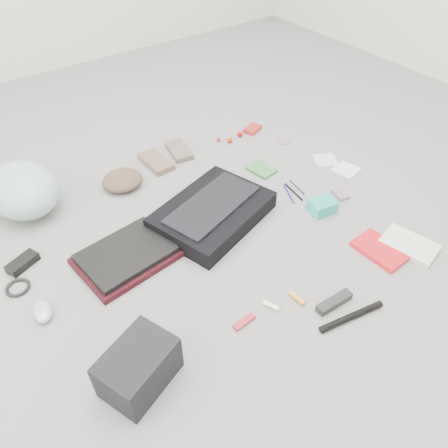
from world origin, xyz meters
TOP-DOWN VIEW (x-y plane):
  - ground_plane at (0.00, 0.00)m, footprint 4.00×4.00m
  - messenger_bag at (0.01, 0.09)m, footprint 0.55×0.46m
  - bag_flap at (0.01, 0.09)m, footprint 0.45×0.30m
  - laptop_sleeve at (-0.39, 0.10)m, footprint 0.38×0.31m
  - laptop at (-0.39, 0.10)m, footprint 0.35×0.27m
  - bike_helmet at (-0.59, 0.62)m, footprint 0.30×0.37m
  - beanie at (-0.19, 0.53)m, footprint 0.20×0.19m
  - mitten_left at (0.02, 0.59)m, footprint 0.11×0.20m
  - mitten_right at (0.17, 0.62)m, footprint 0.13×0.20m
  - power_brick at (-0.72, 0.30)m, footprint 0.13×0.09m
  - cable_coil at (-0.77, 0.20)m, footprint 0.10×0.10m
  - mouse at (-0.73, 0.03)m, footprint 0.08×0.11m
  - camera_bag at (-0.58, -0.37)m, footprint 0.26×0.22m
  - multitool at (-0.20, -0.39)m, footprint 0.09×0.03m
  - toiletry_tube_white at (-0.09, -0.40)m, footprint 0.04×0.06m
  - toiletry_tube_orange at (0.01, -0.43)m, footprint 0.02×0.07m
  - u_lock at (0.09, -0.52)m, footprint 0.14×0.04m
  - bike_pump at (0.10, -0.59)m, footprint 0.25×0.07m
  - book_red at (0.43, -0.44)m, footprint 0.14×0.20m
  - book_white at (0.54, -0.49)m, footprint 0.18×0.23m
  - notepad at (0.40, 0.25)m, footprint 0.11×0.14m
  - pen_blue at (0.39, 0.03)m, footprint 0.06×0.13m
  - pen_black at (0.41, 0.03)m, footprint 0.03×0.14m
  - pen_navy at (0.45, 0.05)m, footprint 0.03×0.12m
  - accordion_wallet at (0.42, -0.13)m, footprint 0.12×0.10m
  - card_deck at (0.57, -0.11)m, footprint 0.07×0.09m
  - napkin_top at (0.72, 0.13)m, footprint 0.15×0.15m
  - napkin_bottom at (0.74, 0.01)m, footprint 0.13×0.13m
  - lollipop_a at (0.39, 0.59)m, footprint 0.03×0.03m
  - lollipop_b at (0.43, 0.54)m, footprint 0.04×0.04m
  - lollipop_c at (0.51, 0.56)m, footprint 0.04×0.04m
  - altoids_tin at (0.61, 0.57)m, footprint 0.12×0.09m
  - stamp_sheet at (0.67, 0.38)m, footprint 0.06×0.07m

SIDE VIEW (x-z plane):
  - ground_plane at x=0.00m, z-range 0.00..0.00m
  - stamp_sheet at x=0.67m, z-range 0.00..0.00m
  - napkin_top at x=0.72m, z-range 0.00..0.01m
  - napkin_bottom at x=0.74m, z-range 0.00..0.01m
  - pen_navy at x=0.45m, z-range 0.00..0.01m
  - pen_blue at x=0.39m, z-range 0.00..0.01m
  - pen_black at x=0.41m, z-range 0.00..0.01m
  - cable_coil at x=-0.77m, z-range 0.00..0.01m
  - multitool at x=-0.20m, z-range 0.00..0.01m
  - card_deck at x=0.57m, z-range 0.00..0.01m
  - notepad at x=0.40m, z-range 0.00..0.01m
  - toiletry_tube_white at x=-0.09m, z-range 0.00..0.02m
  - toiletry_tube_orange at x=0.01m, z-range 0.00..0.02m
  - book_red at x=0.43m, z-range 0.00..0.02m
  - altoids_tin at x=0.61m, z-range 0.00..0.02m
  - book_white at x=0.54m, z-range 0.00..0.02m
  - lollipop_a at x=0.39m, z-range 0.00..0.02m
  - bike_pump at x=0.10m, z-range 0.00..0.02m
  - laptop_sleeve at x=-0.39m, z-range 0.00..0.02m
  - mitten_right at x=0.17m, z-range 0.00..0.03m
  - lollipop_c at x=0.51m, z-range 0.00..0.03m
  - u_lock at x=0.09m, z-range 0.00..0.03m
  - lollipop_b at x=0.43m, z-range 0.00..0.03m
  - mitten_left at x=0.02m, z-range 0.00..0.03m
  - power_brick at x=-0.72m, z-range 0.00..0.03m
  - mouse at x=-0.73m, z-range 0.00..0.04m
  - accordion_wallet at x=0.42m, z-range 0.00..0.05m
  - beanie at x=-0.19m, z-range 0.00..0.06m
  - laptop at x=-0.39m, z-range 0.02..0.05m
  - messenger_bag at x=0.01m, z-range 0.00..0.08m
  - camera_bag at x=-0.58m, z-range 0.00..0.14m
  - bag_flap at x=0.01m, z-range 0.08..0.09m
  - bike_helmet at x=-0.59m, z-range 0.00..0.21m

